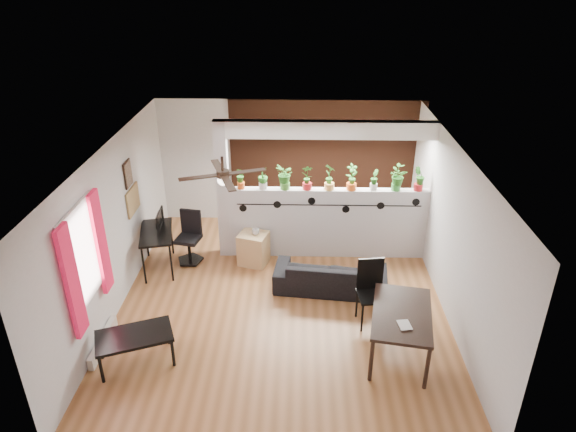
{
  "coord_description": "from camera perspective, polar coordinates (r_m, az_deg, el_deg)",
  "views": [
    {
      "loc": [
        0.28,
        -6.94,
        5.01
      ],
      "look_at": [
        0.09,
        0.6,
        1.25
      ],
      "focal_mm": 32.0,
      "sensor_mm": 36.0,
      "label": 1
    }
  ],
  "objects": [
    {
      "name": "potted_plant_1",
      "position": [
        9.14,
        -2.82,
        4.3
      ],
      "size": [
        0.26,
        0.26,
        0.41
      ],
      "color": "white",
      "rests_on": "partition_wall"
    },
    {
      "name": "coffee_table",
      "position": [
        7.46,
        -16.72,
        -12.83
      ],
      "size": [
        1.15,
        0.89,
        0.47
      ],
      "color": "black",
      "rests_on": "ground"
    },
    {
      "name": "potted_plant_3",
      "position": [
        9.11,
        2.15,
        4.41
      ],
      "size": [
        0.25,
        0.2,
        0.46
      ],
      "color": "red",
      "rests_on": "partition_wall"
    },
    {
      "name": "potted_plant_8",
      "position": [
        9.35,
        14.38,
        4.1
      ],
      "size": [
        0.25,
        0.22,
        0.44
      ],
      "color": "#B31C21",
      "rests_on": "partition_wall"
    },
    {
      "name": "potted_plant_6",
      "position": [
        9.22,
        9.55,
        4.05
      ],
      "size": [
        0.19,
        0.22,
        0.38
      ],
      "color": "white",
      "rests_on": "partition_wall"
    },
    {
      "name": "folding_chair",
      "position": [
        7.9,
        9.21,
        -7.67
      ],
      "size": [
        0.48,
        0.48,
        1.05
      ],
      "color": "black",
      "rests_on": "ground"
    },
    {
      "name": "vine_decal",
      "position": [
        9.24,
        4.56,
        1.21
      ],
      "size": [
        3.31,
        0.01,
        0.3
      ],
      "color": "black",
      "rests_on": "partition_wall"
    },
    {
      "name": "book",
      "position": [
        7.03,
        12.19,
        -11.82
      ],
      "size": [
        0.19,
        0.24,
        0.02
      ],
      "primitive_type": "imported",
      "rotation": [
        0.0,
        0.0,
        0.15
      ],
      "color": "gray",
      "rests_on": "dining_table"
    },
    {
      "name": "potted_plant_7",
      "position": [
        9.27,
        12.0,
        4.21
      ],
      "size": [
        0.28,
        0.3,
        0.45
      ],
      "color": "green",
      "rests_on": "partition_wall"
    },
    {
      "name": "corkboard",
      "position": [
        9.16,
        -16.84,
        1.71
      ],
      "size": [
        0.03,
        0.6,
        0.45
      ],
      "primitive_type": "cube",
      "color": "olive",
      "rests_on": "room_shell"
    },
    {
      "name": "window_assembly",
      "position": [
        7.3,
        -21.68,
        -4.27
      ],
      "size": [
        0.09,
        1.3,
        1.55
      ],
      "color": "white",
      "rests_on": "room_shell"
    },
    {
      "name": "brick_panel",
      "position": [
        10.6,
        4.21,
        5.9
      ],
      "size": [
        3.9,
        0.05,
        2.6
      ],
      "primitive_type": "cube",
      "color": "brown",
      "rests_on": "ground"
    },
    {
      "name": "baseboard_heater",
      "position": [
        8.07,
        -19.87,
        -12.99
      ],
      "size": [
        0.08,
        1.0,
        0.18
      ],
      "primitive_type": "cube",
      "color": "silver",
      "rests_on": "ground"
    },
    {
      "name": "potted_plant_5",
      "position": [
        9.15,
        7.12,
        4.4
      ],
      "size": [
        0.32,
        0.29,
        0.48
      ],
      "color": "orange",
      "rests_on": "partition_wall"
    },
    {
      "name": "potted_plant_4",
      "position": [
        9.12,
        4.65,
        4.45
      ],
      "size": [
        0.32,
        0.33,
        0.49
      ],
      "color": "#EEAD54",
      "rests_on": "partition_wall"
    },
    {
      "name": "potted_plant_2",
      "position": [
        9.11,
        -0.34,
        4.47
      ],
      "size": [
        0.27,
        0.3,
        0.47
      ],
      "color": "#4A9235",
      "rests_on": "partition_wall"
    },
    {
      "name": "potted_plant_0",
      "position": [
        9.18,
        -5.28,
        4.26
      ],
      "size": [
        0.23,
        0.24,
        0.39
      ],
      "color": "#DB5519",
      "rests_on": "partition_wall"
    },
    {
      "name": "computer_desk",
      "position": [
        9.35,
        -14.42,
        -2.06
      ],
      "size": [
        0.75,
        1.12,
        0.75
      ],
      "color": "black",
      "rests_on": "ground"
    },
    {
      "name": "sofa",
      "position": [
        8.73,
        4.73,
        -6.57
      ],
      "size": [
        1.85,
        0.9,
        0.52
      ],
      "primitive_type": "imported",
      "rotation": [
        0.0,
        0.0,
        3.03
      ],
      "color": "black",
      "rests_on": "ground"
    },
    {
      "name": "cube_shelf",
      "position": [
        9.41,
        -3.85,
        -3.63
      ],
      "size": [
        0.6,
        0.56,
        0.6
      ],
      "primitive_type": "cube",
      "rotation": [
        0.0,
        0.0,
        -0.29
      ],
      "color": "tan",
      "rests_on": "ground"
    },
    {
      "name": "ceiling_header",
      "position": [
        8.84,
        4.85,
        9.53
      ],
      "size": [
        3.6,
        0.18,
        0.3
      ],
      "primitive_type": "cube",
      "color": "white",
      "rests_on": "room_shell"
    },
    {
      "name": "ceiling_fan",
      "position": [
        7.25,
        -7.23,
        4.42
      ],
      "size": [
        1.19,
        1.19,
        0.43
      ],
      "color": "black",
      "rests_on": "room_shell"
    },
    {
      "name": "office_chair",
      "position": [
        9.57,
        -10.86,
        -2.66
      ],
      "size": [
        0.5,
        0.5,
        0.97
      ],
      "color": "black",
      "rests_on": "ground"
    },
    {
      "name": "room_shell",
      "position": [
        7.88,
        -0.75,
        -1.64
      ],
      "size": [
        6.3,
        7.1,
        2.9
      ],
      "color": "brown",
      "rests_on": "ground"
    },
    {
      "name": "monitor",
      "position": [
        9.41,
        -14.3,
        -0.79
      ],
      "size": [
        0.3,
        0.07,
        0.17
      ],
      "primitive_type": "imported",
      "rotation": [
        0.0,
        0.0,
        1.65
      ],
      "color": "black",
      "rests_on": "computer_desk"
    },
    {
      "name": "cup",
      "position": [
        9.23,
        -3.61,
        -1.73
      ],
      "size": [
        0.18,
        0.18,
        0.11
      ],
      "primitive_type": "imported",
      "rotation": [
        0.0,
        0.0,
        0.41
      ],
      "color": "gray",
      "rests_on": "cube_shelf"
    },
    {
      "name": "dining_table",
      "position": [
        7.34,
        12.52,
        -10.88
      ],
      "size": [
        1.01,
        1.42,
        0.71
      ],
      "color": "black",
      "rests_on": "ground"
    },
    {
      "name": "framed_art",
      "position": [
        8.92,
        -17.36,
        4.49
      ],
      "size": [
        0.03,
        0.34,
        0.44
      ],
      "color": "#8C7259",
      "rests_on": "room_shell"
    },
    {
      "name": "partition_wall",
      "position": [
        9.5,
        4.44,
        -0.76
      ],
      "size": [
        3.6,
        0.18,
        1.35
      ],
      "primitive_type": "cube",
      "color": "#BCBCC1",
      "rests_on": "ground"
    },
    {
      "name": "pier_column",
      "position": [
        9.33,
        -7.24,
        2.8
      ],
      "size": [
        0.22,
        0.2,
        2.6
      ],
      "primitive_type": "cube",
      "color": "#BCBCC1",
      "rests_on": "ground"
    }
  ]
}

